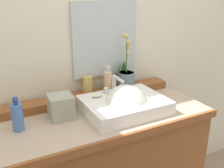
# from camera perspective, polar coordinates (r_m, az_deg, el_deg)

# --- Properties ---
(wall_back) EXTENTS (3.16, 0.20, 2.57)m
(wall_back) POSITION_cam_1_polar(r_m,az_deg,el_deg) (1.80, -7.27, 10.53)
(wall_back) COLOR beige
(wall_back) RESTS_ON ground
(back_ledge) EXTENTS (1.14, 0.12, 0.05)m
(back_ledge) POSITION_cam_1_polar(r_m,az_deg,el_deg) (1.75, -4.66, -2.57)
(back_ledge) COLOR brown
(back_ledge) RESTS_ON vanity_cabinet
(sink_basin) EXTENTS (0.47, 0.36, 0.28)m
(sink_basin) POSITION_cam_1_polar(r_m,az_deg,el_deg) (1.58, 2.77, -4.55)
(sink_basin) COLOR white
(sink_basin) RESTS_ON vanity_cabinet
(soap_bar) EXTENTS (0.07, 0.04, 0.02)m
(soap_bar) POSITION_cam_1_polar(r_m,az_deg,el_deg) (1.59, -3.19, -2.37)
(soap_bar) COLOR beige
(soap_bar) RESTS_ON sink_basin
(potted_plant) EXTENTS (0.11, 0.12, 0.36)m
(potted_plant) POSITION_cam_1_polar(r_m,az_deg,el_deg) (1.82, 3.00, 1.76)
(potted_plant) COLOR slate
(potted_plant) RESTS_ON back_ledge
(soap_dispenser) EXTENTS (0.05, 0.06, 0.16)m
(soap_dispenser) POSITION_cam_1_polar(r_m,az_deg,el_deg) (1.76, -0.87, 0.82)
(soap_dispenser) COLOR #E4BB8C
(soap_dispenser) RESTS_ON back_ledge
(tumbler_cup) EXTENTS (0.07, 0.07, 0.10)m
(tumbler_cup) POSITION_cam_1_polar(r_m,az_deg,el_deg) (1.73, -5.14, -0.05)
(tumbler_cup) COLOR tan
(tumbler_cup) RESTS_ON back_ledge
(lotion_bottle) EXTENTS (0.06, 0.06, 0.18)m
(lotion_bottle) POSITION_cam_1_polar(r_m,az_deg,el_deg) (1.45, -19.41, -6.53)
(lotion_bottle) COLOR #4C73B7
(lotion_bottle) RESTS_ON vanity_cabinet
(tissue_box) EXTENTS (0.14, 0.14, 0.13)m
(tissue_box) POSITION_cam_1_polar(r_m,az_deg,el_deg) (1.52, -10.76, -4.76)
(tissue_box) COLOR #989A8A
(tissue_box) RESTS_ON vanity_cabinet
(mirror) EXTENTS (0.45, 0.02, 0.48)m
(mirror) POSITION_cam_1_polar(r_m,az_deg,el_deg) (1.76, -1.45, 9.42)
(mirror) COLOR silver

